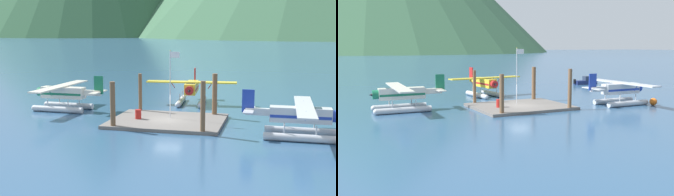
% 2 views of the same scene
% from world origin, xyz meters
% --- Properties ---
extents(ground_plane, '(1200.00, 1200.00, 0.00)m').
position_xyz_m(ground_plane, '(0.00, 0.00, 0.00)').
color(ground_plane, '#2D5175').
extents(dock_platform, '(10.48, 8.40, 0.30)m').
position_xyz_m(dock_platform, '(0.00, 0.00, 0.15)').
color(dock_platform, '#66605B').
rests_on(dock_platform, ground).
extents(piling_near_left, '(0.45, 0.45, 4.19)m').
position_xyz_m(piling_near_left, '(-4.04, -3.71, 2.10)').
color(piling_near_left, brown).
rests_on(piling_near_left, ground).
extents(piling_near_right, '(0.41, 0.41, 4.52)m').
position_xyz_m(piling_near_right, '(3.98, -3.94, 2.26)').
color(piling_near_right, brown).
rests_on(piling_near_right, ground).
extents(piling_far_left, '(0.37, 0.37, 4.13)m').
position_xyz_m(piling_far_left, '(-3.94, 4.00, 2.07)').
color(piling_far_left, brown).
rests_on(piling_far_left, ground).
extents(piling_far_right, '(0.49, 0.49, 4.36)m').
position_xyz_m(piling_far_right, '(3.90, 3.65, 2.18)').
color(piling_far_right, brown).
rests_on(piling_far_right, ground).
extents(flagpole, '(0.95, 0.10, 6.47)m').
position_xyz_m(flagpole, '(0.14, 0.87, 4.30)').
color(flagpole, silver).
rests_on(flagpole, dock_platform).
extents(fuel_drum, '(0.62, 0.62, 0.88)m').
position_xyz_m(fuel_drum, '(-2.79, -0.34, 0.74)').
color(fuel_drum, '#AD1E19').
rests_on(fuel_drum, dock_platform).
extents(seaplane_cream_port_fwd, '(7.98, 10.44, 3.84)m').
position_xyz_m(seaplane_cream_port_fwd, '(-12.46, 3.44, 1.58)').
color(seaplane_cream_port_fwd, '#B7BABF').
rests_on(seaplane_cream_port_fwd, ground).
extents(seaplane_yellow_bow_centre, '(10.48, 7.96, 3.84)m').
position_xyz_m(seaplane_yellow_bow_centre, '(0.20, 10.77, 1.58)').
color(seaplane_yellow_bow_centre, '#B7BABF').
rests_on(seaplane_yellow_bow_centre, ground).
extents(seaplane_silver_stbd_aft, '(7.98, 10.41, 3.84)m').
position_xyz_m(seaplane_silver_stbd_aft, '(11.80, -3.26, 1.58)').
color(seaplane_silver_stbd_aft, '#B7BABF').
rests_on(seaplane_silver_stbd_aft, ground).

